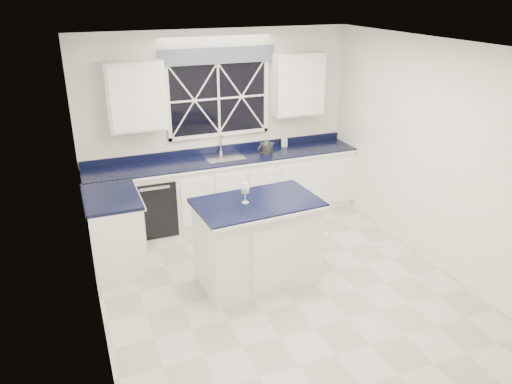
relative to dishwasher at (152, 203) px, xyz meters
name	(u,v)px	position (x,y,z in m)	size (l,w,h in m)	color
ground	(279,283)	(1.10, -1.95, -0.41)	(4.50, 4.50, 0.00)	beige
back_wall	(218,125)	(1.10, 0.30, 0.94)	(4.00, 0.10, 2.70)	white
base_cabinets	(208,197)	(0.77, -0.17, 0.04)	(3.99, 1.60, 0.90)	white
countertop	(226,159)	(1.10, 0.00, 0.51)	(3.98, 0.64, 0.04)	black
dishwasher	(152,203)	(0.00, 0.00, 0.00)	(0.60, 0.58, 0.82)	black
window	(218,93)	(1.10, 0.25, 1.42)	(1.65, 0.09, 1.26)	black
upper_cabinets	(221,90)	(1.10, 0.13, 1.49)	(3.10, 0.34, 0.90)	white
faucet	(221,144)	(1.10, 0.19, 0.69)	(0.05, 0.20, 0.30)	silver
island	(257,242)	(0.89, -1.78, 0.10)	(1.42, 0.91, 1.02)	white
rug	(263,246)	(1.25, -1.07, -0.40)	(1.31, 0.95, 0.02)	#B5B6B1
kettle	(266,147)	(1.73, -0.02, 0.63)	(0.29, 0.23, 0.21)	#2E2E30
wine_glass	(245,189)	(0.75, -1.77, 0.77)	(0.10, 0.10, 0.23)	silver
soap_bottle	(284,140)	(2.12, 0.20, 0.63)	(0.09, 0.09, 0.20)	silver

